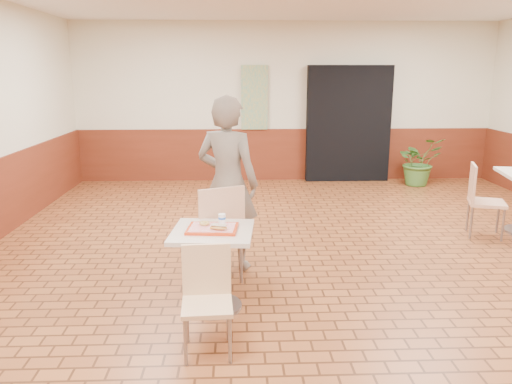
{
  "coord_description": "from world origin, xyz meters",
  "views": [
    {
      "loc": [
        -0.95,
        -4.64,
        2.07
      ],
      "look_at": [
        -0.76,
        0.01,
        0.95
      ],
      "focal_mm": 35.0,
      "sensor_mm": 36.0,
      "label": 1
    }
  ],
  "objects_px": {
    "main_table": "(213,256)",
    "serving_tray": "(212,229)",
    "chair_main_back": "(218,229)",
    "customer": "(228,183)",
    "paper_cup": "(222,218)",
    "potted_plant": "(419,161)",
    "chair_main_front": "(207,293)",
    "ring_donut": "(204,223)",
    "long_john_donut": "(219,227)",
    "chair_second_left": "(481,196)"
  },
  "relations": [
    {
      "from": "main_table",
      "to": "serving_tray",
      "type": "distance_m",
      "value": 0.25
    },
    {
      "from": "chair_main_back",
      "to": "customer",
      "type": "height_order",
      "value": "customer"
    },
    {
      "from": "paper_cup",
      "to": "potted_plant",
      "type": "relative_size",
      "value": 0.09
    },
    {
      "from": "main_table",
      "to": "chair_main_back",
      "type": "distance_m",
      "value": 0.56
    },
    {
      "from": "main_table",
      "to": "chair_main_front",
      "type": "xyz_separation_m",
      "value": [
        -0.02,
        -0.68,
        -0.04
      ]
    },
    {
      "from": "customer",
      "to": "ring_donut",
      "type": "distance_m",
      "value": 0.96
    },
    {
      "from": "customer",
      "to": "long_john_donut",
      "type": "bearing_deg",
      "value": 108.92
    },
    {
      "from": "long_john_donut",
      "to": "paper_cup",
      "type": "height_order",
      "value": "paper_cup"
    },
    {
      "from": "chair_main_back",
      "to": "customer",
      "type": "bearing_deg",
      "value": -125.0
    },
    {
      "from": "ring_donut",
      "to": "paper_cup",
      "type": "distance_m",
      "value": 0.16
    },
    {
      "from": "customer",
      "to": "paper_cup",
      "type": "xyz_separation_m",
      "value": [
        -0.04,
        -0.88,
        -0.12
      ]
    },
    {
      "from": "long_john_donut",
      "to": "main_table",
      "type": "bearing_deg",
      "value": 125.68
    },
    {
      "from": "chair_main_front",
      "to": "chair_main_back",
      "type": "height_order",
      "value": "chair_main_back"
    },
    {
      "from": "customer",
      "to": "ring_donut",
      "type": "relative_size",
      "value": 20.11
    },
    {
      "from": "chair_second_left",
      "to": "serving_tray",
      "type": "bearing_deg",
      "value": 138.49
    },
    {
      "from": "chair_main_back",
      "to": "ring_donut",
      "type": "height_order",
      "value": "chair_main_back"
    },
    {
      "from": "paper_cup",
      "to": "potted_plant",
      "type": "xyz_separation_m",
      "value": [
        3.53,
        4.77,
        -0.35
      ]
    },
    {
      "from": "ring_donut",
      "to": "potted_plant",
      "type": "height_order",
      "value": "potted_plant"
    },
    {
      "from": "serving_tray",
      "to": "potted_plant",
      "type": "relative_size",
      "value": 0.48
    },
    {
      "from": "paper_cup",
      "to": "ring_donut",
      "type": "bearing_deg",
      "value": -160.95
    },
    {
      "from": "ring_donut",
      "to": "chair_main_back",
      "type": "bearing_deg",
      "value": 79.04
    },
    {
      "from": "chair_main_front",
      "to": "customer",
      "type": "bearing_deg",
      "value": 82.2
    },
    {
      "from": "chair_main_front",
      "to": "paper_cup",
      "type": "relative_size",
      "value": 9.68
    },
    {
      "from": "main_table",
      "to": "customer",
      "type": "distance_m",
      "value": 1.09
    },
    {
      "from": "customer",
      "to": "serving_tray",
      "type": "bearing_deg",
      "value": 105.42
    },
    {
      "from": "chair_main_back",
      "to": "chair_second_left",
      "type": "height_order",
      "value": "chair_main_back"
    },
    {
      "from": "chair_main_front",
      "to": "customer",
      "type": "height_order",
      "value": "customer"
    },
    {
      "from": "ring_donut",
      "to": "potted_plant",
      "type": "bearing_deg",
      "value": 52.61
    },
    {
      "from": "ring_donut",
      "to": "long_john_donut",
      "type": "height_order",
      "value": "long_john_donut"
    },
    {
      "from": "chair_main_back",
      "to": "long_john_donut",
      "type": "relative_size",
      "value": 6.17
    },
    {
      "from": "long_john_donut",
      "to": "chair_main_back",
      "type": "bearing_deg",
      "value": 92.97
    },
    {
      "from": "paper_cup",
      "to": "potted_plant",
      "type": "bearing_deg",
      "value": 53.47
    },
    {
      "from": "chair_main_back",
      "to": "long_john_donut",
      "type": "distance_m",
      "value": 0.68
    },
    {
      "from": "ring_donut",
      "to": "paper_cup",
      "type": "bearing_deg",
      "value": 19.05
    },
    {
      "from": "main_table",
      "to": "long_john_donut",
      "type": "height_order",
      "value": "long_john_donut"
    },
    {
      "from": "chair_main_front",
      "to": "paper_cup",
      "type": "bearing_deg",
      "value": 79.83
    },
    {
      "from": "chair_main_back",
      "to": "potted_plant",
      "type": "bearing_deg",
      "value": -152.3
    },
    {
      "from": "customer",
      "to": "potted_plant",
      "type": "xyz_separation_m",
      "value": [
        3.49,
        3.89,
        -0.47
      ]
    },
    {
      "from": "main_table",
      "to": "ring_donut",
      "type": "xyz_separation_m",
      "value": [
        -0.07,
        0.06,
        0.28
      ]
    },
    {
      "from": "chair_main_back",
      "to": "paper_cup",
      "type": "relative_size",
      "value": 12.09
    },
    {
      "from": "customer",
      "to": "serving_tray",
      "type": "relative_size",
      "value": 4.3
    },
    {
      "from": "serving_tray",
      "to": "chair_main_back",
      "type": "bearing_deg",
      "value": 87.59
    },
    {
      "from": "main_table",
      "to": "chair_second_left",
      "type": "relative_size",
      "value": 0.79
    },
    {
      "from": "long_john_donut",
      "to": "paper_cup",
      "type": "distance_m",
      "value": 0.2
    },
    {
      "from": "serving_tray",
      "to": "ring_donut",
      "type": "height_order",
      "value": "ring_donut"
    },
    {
      "from": "chair_main_back",
      "to": "paper_cup",
      "type": "xyz_separation_m",
      "value": [
        0.06,
        -0.44,
        0.24
      ]
    },
    {
      "from": "serving_tray",
      "to": "chair_second_left",
      "type": "xyz_separation_m",
      "value": [
        3.35,
        1.93,
        -0.23
      ]
    },
    {
      "from": "chair_main_front",
      "to": "chair_second_left",
      "type": "relative_size",
      "value": 0.87
    },
    {
      "from": "chair_main_back",
      "to": "serving_tray",
      "type": "bearing_deg",
      "value": 64.97
    },
    {
      "from": "main_table",
      "to": "ring_donut",
      "type": "bearing_deg",
      "value": 138.21
    }
  ]
}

